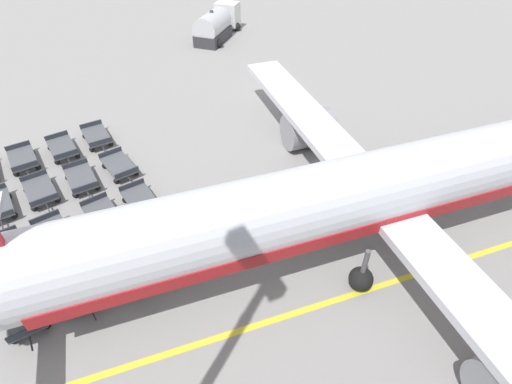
{
  "coord_description": "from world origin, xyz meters",
  "views": [
    {
      "loc": [
        26.81,
        -14.31,
        15.73
      ],
      "look_at": [
        11.94,
        -7.04,
        1.5
      ],
      "focal_mm": 28.0,
      "sensor_mm": 36.0,
      "label": 1
    }
  ],
  "objects_px": {
    "baggage_dolly_row_mid_b_col_b": "(81,179)",
    "baggage_dolly_row_mid_b_col_c": "(104,216)",
    "baggage_dolly_row_near_col_c": "(7,253)",
    "baggage_dolly_row_mid_a_col_a": "(23,159)",
    "baggage_dolly_row_mid_a_col_d": "(81,287)",
    "baggage_dolly_row_far_col_a": "(97,136)",
    "airplane": "(400,185)",
    "baggage_dolly_row_mid_b_col_d": "(129,264)",
    "baggage_dolly_row_far_col_b": "(119,166)",
    "baggage_dolly_row_far_col_d": "(173,243)",
    "baggage_dolly_row_near_col_d": "(25,311)",
    "baggage_dolly_row_mid_a_col_b": "(40,191)",
    "fuel_tanker_primary": "(216,26)",
    "baggage_dolly_row_far_col_c": "(141,201)",
    "baggage_dolly_row_mid_b_col_a": "(62,148)",
    "baggage_dolly_row_mid_a_col_c": "(54,235)"
  },
  "relations": [
    {
      "from": "baggage_dolly_row_mid_b_col_b",
      "to": "baggage_dolly_row_mid_b_col_c",
      "type": "bearing_deg",
      "value": 9.26
    },
    {
      "from": "baggage_dolly_row_near_col_c",
      "to": "baggage_dolly_row_mid_b_col_c",
      "type": "distance_m",
      "value": 4.82
    },
    {
      "from": "baggage_dolly_row_mid_a_col_a",
      "to": "baggage_dolly_row_mid_a_col_d",
      "type": "relative_size",
      "value": 1.0
    },
    {
      "from": "baggage_dolly_row_far_col_a",
      "to": "baggage_dolly_row_near_col_c",
      "type": "bearing_deg",
      "value": -32.53
    },
    {
      "from": "airplane",
      "to": "baggage_dolly_row_mid_b_col_b",
      "type": "distance_m",
      "value": 18.41
    },
    {
      "from": "baggage_dolly_row_mid_b_col_d",
      "to": "baggage_dolly_row_far_col_b",
      "type": "xyz_separation_m",
      "value": [
        -8.22,
        1.19,
        0.0
      ]
    },
    {
      "from": "baggage_dolly_row_mid_b_col_d",
      "to": "baggage_dolly_row_far_col_b",
      "type": "height_order",
      "value": "same"
    },
    {
      "from": "baggage_dolly_row_near_col_c",
      "to": "baggage_dolly_row_mid_b_col_c",
      "type": "relative_size",
      "value": 1.0
    },
    {
      "from": "baggage_dolly_row_far_col_d",
      "to": "baggage_dolly_row_mid_a_col_d",
      "type": "bearing_deg",
      "value": -81.26
    },
    {
      "from": "baggage_dolly_row_near_col_d",
      "to": "baggage_dolly_row_mid_b_col_c",
      "type": "height_order",
      "value": "same"
    },
    {
      "from": "baggage_dolly_row_mid_a_col_b",
      "to": "baggage_dolly_row_mid_b_col_c",
      "type": "relative_size",
      "value": 1.0
    },
    {
      "from": "baggage_dolly_row_mid_a_col_b",
      "to": "baggage_dolly_row_mid_b_col_b",
      "type": "relative_size",
      "value": 1.01
    },
    {
      "from": "baggage_dolly_row_mid_a_col_b",
      "to": "fuel_tanker_primary",
      "type": "bearing_deg",
      "value": 136.19
    },
    {
      "from": "baggage_dolly_row_mid_a_col_b",
      "to": "baggage_dolly_row_mid_b_col_b",
      "type": "height_order",
      "value": "same"
    },
    {
      "from": "baggage_dolly_row_far_col_b",
      "to": "baggage_dolly_row_mid_a_col_a",
      "type": "bearing_deg",
      "value": -122.44
    },
    {
      "from": "baggage_dolly_row_far_col_c",
      "to": "baggage_dolly_row_far_col_d",
      "type": "relative_size",
      "value": 1.0
    },
    {
      "from": "baggage_dolly_row_far_col_c",
      "to": "baggage_dolly_row_mid_b_col_a",
      "type": "bearing_deg",
      "value": -155.47
    },
    {
      "from": "baggage_dolly_row_near_col_c",
      "to": "baggage_dolly_row_far_col_b",
      "type": "distance_m",
      "value": 8.12
    },
    {
      "from": "baggage_dolly_row_mid_a_col_d",
      "to": "baggage_dolly_row_mid_b_col_a",
      "type": "bearing_deg",
      "value": 177.85
    },
    {
      "from": "fuel_tanker_primary",
      "to": "baggage_dolly_row_mid_a_col_b",
      "type": "height_order",
      "value": "fuel_tanker_primary"
    },
    {
      "from": "baggage_dolly_row_far_col_c",
      "to": "baggage_dolly_row_far_col_d",
      "type": "bearing_deg",
      "value": 9.52
    },
    {
      "from": "baggage_dolly_row_near_col_d",
      "to": "baggage_dolly_row_mid_a_col_d",
      "type": "xyz_separation_m",
      "value": [
        -0.27,
        2.37,
        0.0
      ]
    },
    {
      "from": "baggage_dolly_row_mid_a_col_a",
      "to": "baggage_dolly_row_far_col_a",
      "type": "distance_m",
      "value": 4.82
    },
    {
      "from": "baggage_dolly_row_mid_a_col_d",
      "to": "baggage_dolly_row_far_col_c",
      "type": "xyz_separation_m",
      "value": [
        -4.63,
        3.94,
        0.0
      ]
    },
    {
      "from": "baggage_dolly_row_mid_a_col_d",
      "to": "baggage_dolly_row_far_col_b",
      "type": "bearing_deg",
      "value": 157.83
    },
    {
      "from": "airplane",
      "to": "fuel_tanker_primary",
      "type": "distance_m",
      "value": 31.25
    },
    {
      "from": "baggage_dolly_row_near_col_d",
      "to": "baggage_dolly_row_mid_a_col_c",
      "type": "bearing_deg",
      "value": 159.96
    },
    {
      "from": "baggage_dolly_row_mid_b_col_c",
      "to": "baggage_dolly_row_far_col_c",
      "type": "bearing_deg",
      "value": 98.15
    },
    {
      "from": "baggage_dolly_row_mid_a_col_a",
      "to": "baggage_dolly_row_mid_a_col_b",
      "type": "height_order",
      "value": "same"
    },
    {
      "from": "airplane",
      "to": "baggage_dolly_row_far_col_a",
      "type": "relative_size",
      "value": 12.13
    },
    {
      "from": "baggage_dolly_row_near_col_c",
      "to": "baggage_dolly_row_mid_b_col_d",
      "type": "relative_size",
      "value": 1.0
    },
    {
      "from": "baggage_dolly_row_mid_a_col_c",
      "to": "baggage_dolly_row_mid_b_col_a",
      "type": "xyz_separation_m",
      "value": [
        -8.28,
        1.28,
        0.0
      ]
    },
    {
      "from": "baggage_dolly_row_near_col_c",
      "to": "baggage_dolly_row_mid_b_col_d",
      "type": "bearing_deg",
      "value": 57.72
    },
    {
      "from": "baggage_dolly_row_far_col_a",
      "to": "baggage_dolly_row_far_col_b",
      "type": "distance_m",
      "value": 4.23
    },
    {
      "from": "baggage_dolly_row_near_col_d",
      "to": "baggage_dolly_row_far_col_c",
      "type": "relative_size",
      "value": 0.99
    },
    {
      "from": "baggage_dolly_row_mid_a_col_d",
      "to": "baggage_dolly_row_mid_b_col_d",
      "type": "height_order",
      "value": "same"
    },
    {
      "from": "baggage_dolly_row_near_col_c",
      "to": "baggage_dolly_row_far_col_d",
      "type": "bearing_deg",
      "value": 68.51
    },
    {
      "from": "airplane",
      "to": "baggage_dolly_row_near_col_c",
      "type": "xyz_separation_m",
      "value": [
        -6.74,
        -18.4,
        -2.76
      ]
    },
    {
      "from": "baggage_dolly_row_mid_a_col_b",
      "to": "baggage_dolly_row_mid_a_col_d",
      "type": "relative_size",
      "value": 1.0
    },
    {
      "from": "baggage_dolly_row_far_col_b",
      "to": "fuel_tanker_primary",
      "type": "bearing_deg",
      "value": 143.47
    },
    {
      "from": "baggage_dolly_row_mid_a_col_c",
      "to": "baggage_dolly_row_far_col_a",
      "type": "distance_m",
      "value": 9.47
    },
    {
      "from": "fuel_tanker_primary",
      "to": "baggage_dolly_row_mid_b_col_a",
      "type": "xyz_separation_m",
      "value": [
        15.79,
        -17.46,
        -0.91
      ]
    },
    {
      "from": "baggage_dolly_row_far_col_c",
      "to": "baggage_dolly_row_far_col_d",
      "type": "distance_m",
      "value": 3.98
    },
    {
      "from": "baggage_dolly_row_mid_a_col_b",
      "to": "baggage_dolly_row_mid_b_col_a",
      "type": "height_order",
      "value": "same"
    },
    {
      "from": "baggage_dolly_row_far_col_c",
      "to": "baggage_dolly_row_far_col_d",
      "type": "xyz_separation_m",
      "value": [
        3.93,
        0.66,
        0.0
      ]
    },
    {
      "from": "baggage_dolly_row_far_col_a",
      "to": "baggage_dolly_row_far_col_c",
      "type": "relative_size",
      "value": 0.99
    },
    {
      "from": "baggage_dolly_row_mid_a_col_a",
      "to": "baggage_dolly_row_mid_a_col_b",
      "type": "distance_m",
      "value": 4.02
    },
    {
      "from": "baggage_dolly_row_mid_a_col_c",
      "to": "baggage_dolly_row_mid_a_col_b",
      "type": "bearing_deg",
      "value": -174.85
    },
    {
      "from": "fuel_tanker_primary",
      "to": "baggage_dolly_row_mid_b_col_d",
      "type": "height_order",
      "value": "fuel_tanker_primary"
    },
    {
      "from": "airplane",
      "to": "baggage_dolly_row_mid_b_col_a",
      "type": "bearing_deg",
      "value": -135.68
    }
  ]
}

